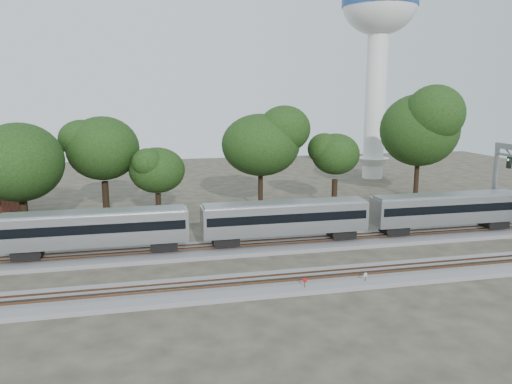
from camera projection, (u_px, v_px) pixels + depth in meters
ground at (222, 273)px, 43.52m from camera, size 160.00×160.00×0.00m
track_far at (212, 250)px, 49.22m from camera, size 160.00×5.00×0.73m
track_near at (230, 287)px, 39.66m from camera, size 160.00×5.00×0.73m
train at (286, 217)px, 50.32m from camera, size 87.88×3.03×4.46m
switch_stand_red at (305, 283)px, 39.13m from camera, size 0.36×0.13×1.14m
switch_stand_white at (365, 278)px, 40.38m from camera, size 0.34×0.17×1.12m
switch_lever at (313, 286)px, 39.99m from camera, size 0.58×0.47×0.30m
water_tower at (379, 26)px, 88.01m from camera, size 13.26×13.26×36.71m
tree_2 at (20, 162)px, 54.01m from camera, size 8.22×8.22×11.59m
tree_3 at (103, 148)px, 60.54m from camera, size 9.02×9.02×12.71m
tree_4 at (157, 170)px, 60.40m from camera, size 6.39×6.39×9.00m
tree_5 at (261, 145)px, 64.51m from camera, size 9.04×9.04×12.75m
tree_6 at (336, 154)px, 66.72m from camera, size 7.59×7.59×10.69m
tree_7 at (419, 130)px, 72.25m from camera, size 10.40×10.40×14.66m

